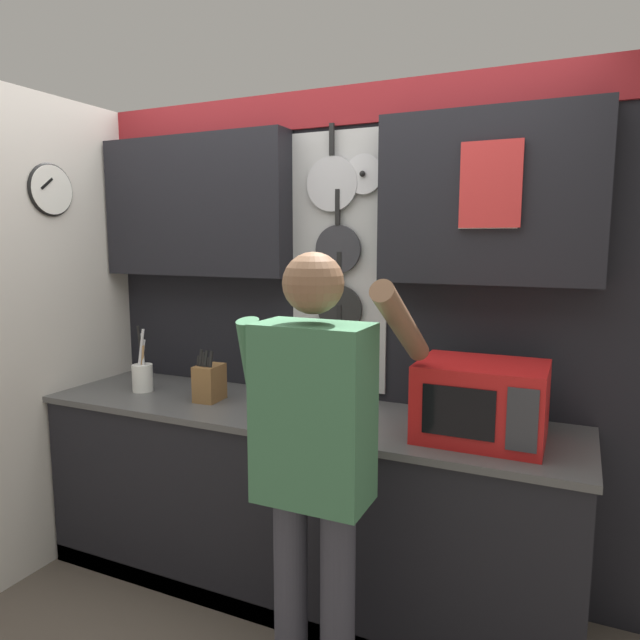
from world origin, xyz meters
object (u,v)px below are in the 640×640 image
microwave (481,401)px  person (315,450)px  knife_block (209,382)px  utensil_crock (142,375)px

microwave → person: person is taller
microwave → person: (-0.45, -0.59, -0.07)m
microwave → knife_block: microwave is taller
microwave → knife_block: 1.31m
utensil_crock → person: bearing=-25.0°
knife_block → utensil_crock: utensil_crock is taller
knife_block → utensil_crock: size_ratio=0.75×
microwave → person: bearing=-127.2°
knife_block → person: bearing=-34.9°
utensil_crock → person: 1.41m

